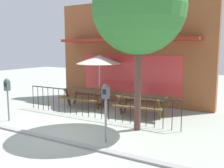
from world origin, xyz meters
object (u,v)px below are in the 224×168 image
at_px(picnic_table_left, 86,93).
at_px(parking_meter_near, 106,98).
at_px(parking_meter_far, 7,88).
at_px(street_tree, 139,8).
at_px(patio_umbrella, 99,60).
at_px(picnic_table_right, 142,100).

height_order(picnic_table_left, parking_meter_near, parking_meter_near).
xyz_separation_m(parking_meter_far, street_tree, (4.31, 1.30, 2.53)).
distance_m(picnic_table_left, patio_umbrella, 1.56).
bearing_deg(picnic_table_left, patio_umbrella, 57.27).
bearing_deg(picnic_table_left, street_tree, -28.83).
bearing_deg(street_tree, parking_meter_far, -163.21).
height_order(patio_umbrella, street_tree, street_tree).
bearing_deg(parking_meter_far, street_tree, 16.79).
xyz_separation_m(patio_umbrella, parking_meter_far, (-1.46, -3.62, -0.87)).
relative_size(parking_meter_far, street_tree, 0.29).
bearing_deg(patio_umbrella, picnic_table_left, -122.73).
height_order(picnic_table_right, patio_umbrella, patio_umbrella).
xyz_separation_m(picnic_table_left, parking_meter_near, (2.89, -3.14, 0.62)).
xyz_separation_m(picnic_table_left, picnic_table_right, (2.69, -0.20, 0.00)).
relative_size(patio_umbrella, street_tree, 0.44).
bearing_deg(picnic_table_left, picnic_table_right, -4.16).
height_order(picnic_table_right, parking_meter_far, parking_meter_far).
relative_size(picnic_table_left, picnic_table_right, 0.96).
relative_size(parking_meter_near, parking_meter_far, 1.07).
xyz_separation_m(patio_umbrella, street_tree, (2.85, -2.32, 1.66)).
bearing_deg(parking_meter_far, picnic_table_left, 70.22).
xyz_separation_m(picnic_table_right, parking_meter_near, (0.20, -2.94, 0.62)).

